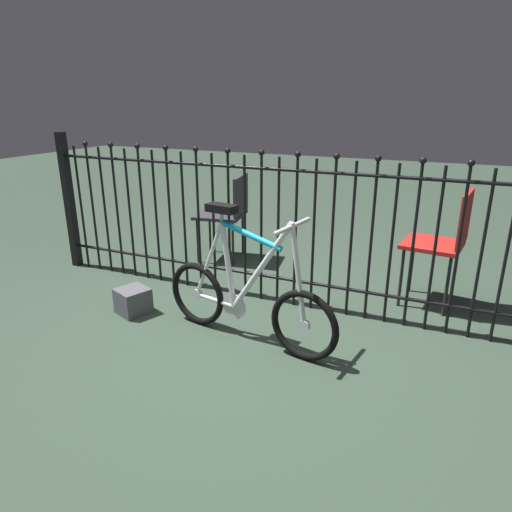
# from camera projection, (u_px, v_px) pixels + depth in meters

# --- Properties ---
(ground_plane) EXTENTS (20.00, 20.00, 0.00)m
(ground_plane) POSITION_uv_depth(u_px,v_px,m) (244.00, 347.00, 2.92)
(ground_plane) COLOR #2F3F32
(iron_fence) EXTENTS (4.31, 0.07, 1.24)m
(iron_fence) POSITION_uv_depth(u_px,v_px,m) (278.00, 226.00, 3.37)
(iron_fence) COLOR black
(iron_fence) RESTS_ON ground
(bicycle) EXTENTS (1.28, 0.40, 0.89)m
(bicycle) POSITION_uv_depth(u_px,v_px,m) (246.00, 297.00, 2.91)
(bicycle) COLOR black
(bicycle) RESTS_ON ground
(chair_red) EXTENTS (0.46, 0.46, 0.89)m
(chair_red) POSITION_uv_depth(u_px,v_px,m) (445.00, 237.00, 3.33)
(chair_red) COLOR black
(chair_red) RESTS_ON ground
(chair_charcoal) EXTENTS (0.51, 0.51, 0.83)m
(chair_charcoal) POSITION_uv_depth(u_px,v_px,m) (228.00, 209.00, 4.36)
(chair_charcoal) COLOR black
(chair_charcoal) RESTS_ON ground
(display_crate) EXTENTS (0.27, 0.27, 0.19)m
(display_crate) POSITION_uv_depth(u_px,v_px,m) (133.00, 301.00, 3.36)
(display_crate) COLOR #4C4C51
(display_crate) RESTS_ON ground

